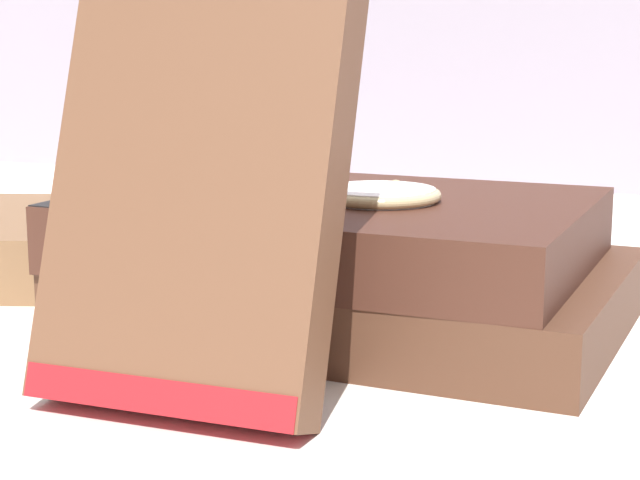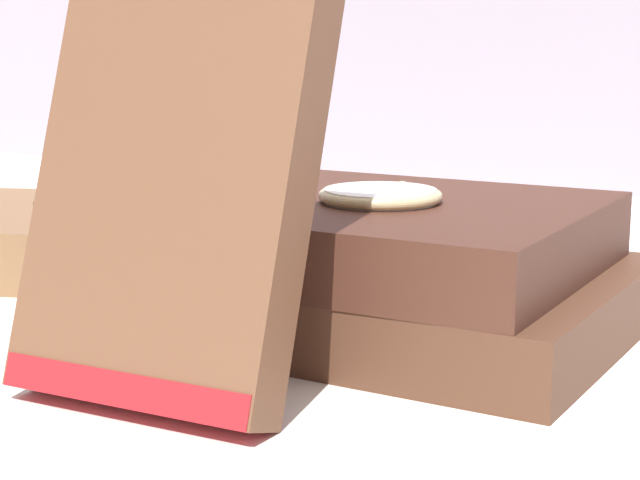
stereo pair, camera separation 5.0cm
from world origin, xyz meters
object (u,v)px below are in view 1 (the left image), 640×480
pocket_watch (378,195)px  reading_glasses (301,255)px  book_leaning_front (194,207)px  book_flat_bottom (357,291)px  book_flat_top (326,228)px

pocket_watch → reading_glasses: bearing=124.0°
book_leaning_front → reading_glasses: 0.27m
book_flat_bottom → pocket_watch: 0.05m
book_leaning_front → reading_glasses: size_ratio=1.38×
book_flat_top → pocket_watch: 0.03m
pocket_watch → book_flat_top: bearing=161.6°
book_flat_top → book_leaning_front: book_leaning_front is taller
book_leaning_front → pocket_watch: bearing=74.0°
book_leaning_front → pocket_watch: book_leaning_front is taller
book_flat_bottom → reading_glasses: (-0.08, 0.12, -0.01)m
book_flat_bottom → book_flat_top: size_ratio=1.08×
book_flat_top → pocket_watch: size_ratio=3.96×
book_leaning_front → reading_glasses: bearing=103.9°
book_flat_bottom → reading_glasses: size_ratio=2.18×
book_flat_bottom → pocket_watch: size_ratio=4.26×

